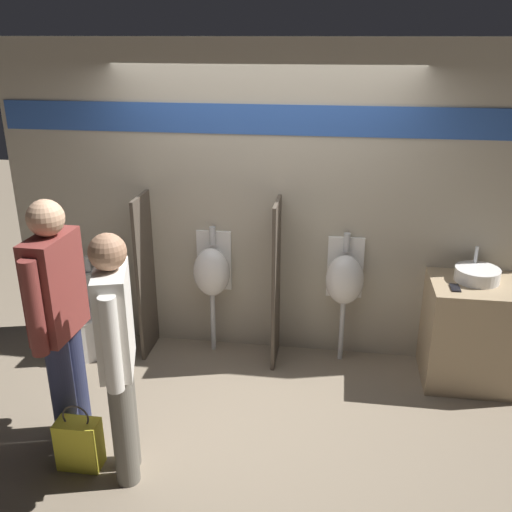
# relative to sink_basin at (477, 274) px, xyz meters

# --- Properties ---
(ground_plane) EXTENTS (16.00, 16.00, 0.00)m
(ground_plane) POSITION_rel_sink_basin_xyz_m (-1.76, -0.33, -0.93)
(ground_plane) COLOR gray
(display_wall) EXTENTS (4.54, 0.07, 2.70)m
(display_wall) POSITION_rel_sink_basin_xyz_m (-1.76, 0.27, 0.43)
(display_wall) COLOR #B2A893
(display_wall) RESTS_ON ground_plane
(sink_counter) EXTENTS (0.82, 0.61, 0.88)m
(sink_counter) POSITION_rel_sink_basin_xyz_m (0.05, -0.06, -0.49)
(sink_counter) COLOR tan
(sink_counter) RESTS_ON ground_plane
(sink_basin) EXTENTS (0.35, 0.35, 0.25)m
(sink_basin) POSITION_rel_sink_basin_xyz_m (0.00, 0.00, 0.00)
(sink_basin) COLOR white
(sink_basin) RESTS_ON sink_counter
(cell_phone) EXTENTS (0.07, 0.14, 0.01)m
(cell_phone) POSITION_rel_sink_basin_xyz_m (-0.20, -0.18, -0.05)
(cell_phone) COLOR black
(cell_phone) RESTS_ON sink_counter
(divider_near_counter) EXTENTS (0.03, 0.42, 1.46)m
(divider_near_counter) POSITION_rel_sink_basin_xyz_m (-2.77, 0.03, -0.20)
(divider_near_counter) COLOR #4C4238
(divider_near_counter) RESTS_ON ground_plane
(divider_mid) EXTENTS (0.03, 0.42, 1.46)m
(divider_mid) POSITION_rel_sink_basin_xyz_m (-1.61, 0.03, -0.20)
(divider_mid) COLOR #4C4238
(divider_mid) RESTS_ON ground_plane
(urinal_near_counter) EXTENTS (0.33, 0.25, 1.16)m
(urinal_near_counter) POSITION_rel_sink_basin_xyz_m (-2.19, 0.12, -0.16)
(urinal_near_counter) COLOR silver
(urinal_near_counter) RESTS_ON ground_plane
(urinal_far) EXTENTS (0.33, 0.25, 1.16)m
(urinal_far) POSITION_rel_sink_basin_xyz_m (-1.04, 0.12, -0.16)
(urinal_far) COLOR silver
(urinal_far) RESTS_ON ground_plane
(toilet) EXTENTS (0.42, 0.58, 0.84)m
(toilet) POSITION_rel_sink_basin_xyz_m (-3.35, -0.07, -0.65)
(toilet) COLOR white
(toilet) RESTS_ON ground_plane
(person_in_vest) EXTENTS (0.23, 0.62, 1.78)m
(person_in_vest) POSITION_rel_sink_basin_xyz_m (-2.91, -1.26, 0.05)
(person_in_vest) COLOR #282D4C
(person_in_vest) RESTS_ON ground_plane
(person_with_lanyard) EXTENTS (0.30, 0.56, 1.68)m
(person_with_lanyard) POSITION_rel_sink_basin_xyz_m (-2.41, -1.52, -0.01)
(person_with_lanyard) COLOR #666056
(person_with_lanyard) RESTS_ON ground_plane
(shopping_bag) EXTENTS (0.29, 0.16, 0.48)m
(shopping_bag) POSITION_rel_sink_basin_xyz_m (-2.75, -1.52, -0.75)
(shopping_bag) COLOR yellow
(shopping_bag) RESTS_ON ground_plane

